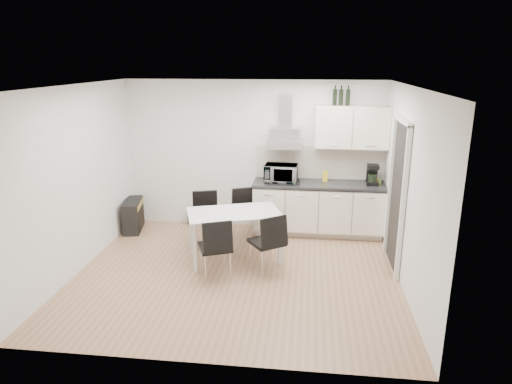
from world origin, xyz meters
TOP-DOWN VIEW (x-y plane):
  - ground at (0.00, 0.00)m, footprint 4.50×4.50m
  - wall_back at (0.00, 2.00)m, footprint 4.50×0.10m
  - wall_front at (0.00, -2.00)m, footprint 4.50×0.10m
  - wall_left at (-2.25, 0.00)m, footprint 0.10×4.00m
  - wall_right at (2.25, 0.00)m, footprint 0.10×4.00m
  - ceiling at (0.00, 0.00)m, footprint 4.50×4.50m
  - doorway at (2.21, 0.55)m, footprint 0.08×1.04m
  - kitchenette at (1.18, 1.73)m, footprint 2.22×0.64m
  - dining_table at (-0.12, 0.51)m, footprint 1.53×1.17m
  - chair_far_left at (-0.64, 0.96)m, footprint 0.56×0.60m
  - chair_far_right at (-0.02, 1.22)m, footprint 0.61×0.64m
  - chair_near_left at (-0.27, -0.13)m, footprint 0.60×0.63m
  - chair_near_right at (0.41, 0.13)m, footprint 0.65×0.66m
  - guitar_amp at (-2.09, 1.50)m, footprint 0.41×0.70m
  - floor_speaker at (-1.10, 1.90)m, footprint 0.21×0.19m

SIDE VIEW (x-z plane):
  - ground at x=0.00m, z-range 0.00..0.00m
  - floor_speaker at x=-1.10m, z-range 0.00..0.30m
  - guitar_amp at x=-2.09m, z-range 0.00..0.55m
  - chair_far_left at x=-0.64m, z-range 0.00..0.88m
  - chair_far_right at x=-0.02m, z-range 0.00..0.88m
  - chair_near_left at x=-0.27m, z-range 0.00..0.88m
  - chair_near_right at x=0.41m, z-range 0.00..0.88m
  - dining_table at x=-0.12m, z-range 0.29..1.04m
  - kitchenette at x=1.18m, z-range -0.43..2.09m
  - doorway at x=2.21m, z-range 0.00..2.10m
  - wall_back at x=0.00m, z-range 0.00..2.60m
  - wall_front at x=0.00m, z-range 0.00..2.60m
  - wall_left at x=-2.25m, z-range 0.00..2.60m
  - wall_right at x=2.25m, z-range 0.00..2.60m
  - ceiling at x=0.00m, z-range 2.60..2.60m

